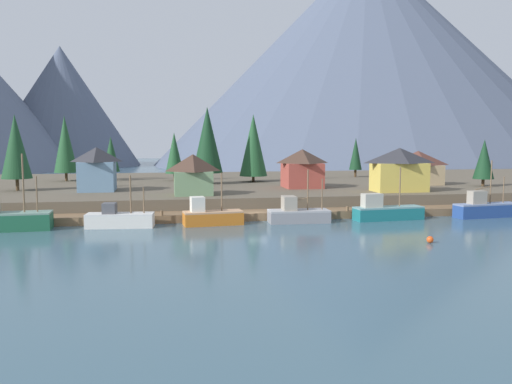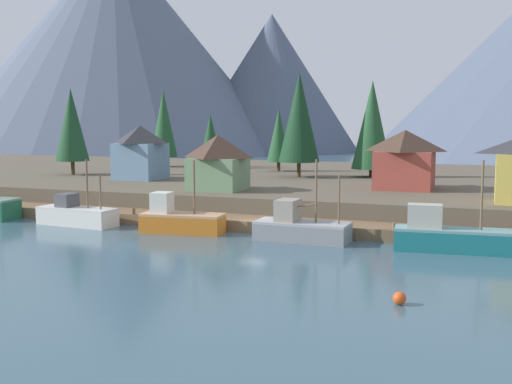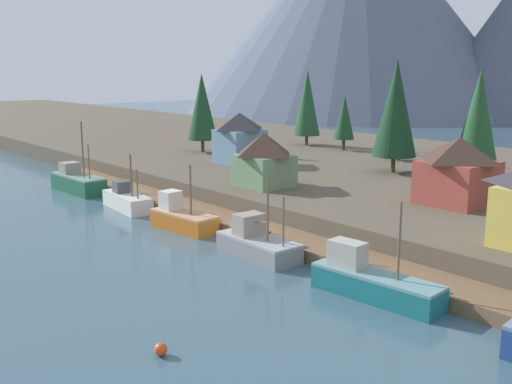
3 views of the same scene
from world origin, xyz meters
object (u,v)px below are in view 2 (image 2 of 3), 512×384
Objects in this scene: channel_buoy at (400,298)px; conifer_back_left at (164,123)px; conifer_near_right at (299,117)px; fishing_boat_white at (76,215)px; house_blue at (140,152)px; fishing_boat_grey at (300,228)px; conifer_mid_left at (279,135)px; house_green at (218,162)px; conifer_far_left at (71,125)px; conifer_back_right at (210,136)px; house_red at (405,159)px; fishing_boat_teal at (453,237)px; fishing_boat_orange at (180,220)px; conifer_near_left at (372,125)px.

conifer_back_left is at bearing 128.98° from channel_buoy.
fishing_boat_white is at bearing -113.78° from conifer_near_right.
house_blue is at bearing 109.04° from fishing_boat_white.
conifer_mid_left is at bearing 112.44° from fishing_boat_grey.
conifer_far_left is (-26.28, 10.51, 3.81)m from house_green.
channel_buoy is at bearing -55.22° from fishing_boat_grey.
house_green is 0.47× the size of conifer_back_left.
conifer_mid_left is at bearing -6.45° from conifer_back_left.
house_green is at bearing -85.36° from conifer_mid_left.
fishing_boat_white is at bearing -178.52° from fishing_boat_grey.
conifer_near_right is 1.15× the size of conifer_far_left.
conifer_near_right reaches higher than conifer_back_left.
conifer_back_right is 66.10m from channel_buoy.
conifer_back_right is (-26.31, 39.74, 6.44)m from fishing_boat_grey.
house_green is 0.63× the size of conifer_mid_left.
conifer_back_right reaches higher than fishing_boat_white.
conifer_near_right is 1.61× the size of conifer_back_right.
fishing_boat_grey is 1.21× the size of house_red.
house_blue is 0.50× the size of conifer_near_right.
fishing_boat_teal is 36.87m from conifer_near_right.
fishing_boat_grey is 0.57× the size of conifer_near_right.
house_blue is (-38.25, 19.38, 4.80)m from fishing_boat_teal.
conifer_mid_left is 20.33m from conifer_back_left.
fishing_boat_white is at bearing -72.10° from conifer_back_left.
conifer_near_right reaches higher than fishing_boat_teal.
conifer_near_right is (3.50, 17.73, 4.77)m from house_green.
house_red is 18.07m from conifer_near_right.
fishing_boat_orange is 35.37m from conifer_near_left.
conifer_mid_left is (-20.23, 18.16, 2.04)m from house_red.
conifer_near_left is (-11.91, 32.64, 8.13)m from fishing_boat_teal.
fishing_boat_teal is (22.64, 0.06, 0.02)m from fishing_boat_orange.
fishing_boat_teal is at bearing -46.22° from conifer_back_right.
fishing_boat_teal is 1.61× the size of house_green.
fishing_boat_grey is at bearing -68.99° from conifer_mid_left.
house_green is at bearing 149.54° from fishing_boat_teal.
conifer_mid_left is at bearing -9.93° from conifer_back_right.
conifer_near_right is at bearing 146.62° from house_red.
house_red is at bearing 96.87° from channel_buoy.
conifer_mid_left is at bearing 94.64° from house_green.
conifer_near_right is 20.62m from conifer_back_right.
conifer_back_right is at bearing -1.41° from conifer_back_left.
conifer_back_left reaches higher than channel_buoy.
conifer_near_left is 0.92× the size of conifer_near_right.
conifer_back_right reaches higher than fishing_boat_orange.
conifer_back_right is 11.94× the size of channel_buoy.
conifer_far_left reaches higher than conifer_back_right.
channel_buoy is at bearing -67.00° from conifer_near_right.
conifer_near_left reaches higher than fishing_boat_teal.
conifer_back_left is 8.51m from conifer_back_right.
fishing_boat_white is 1.20× the size of house_blue.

